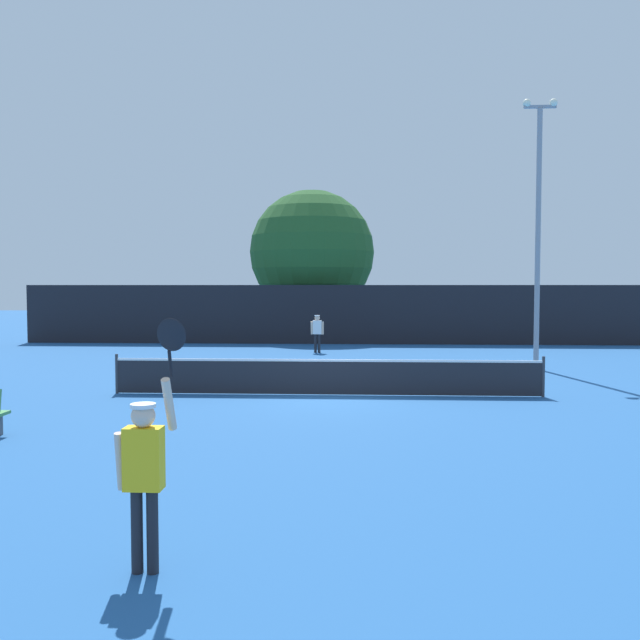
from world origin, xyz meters
name	(u,v)px	position (x,y,z in m)	size (l,w,h in m)	color
ground_plane	(326,395)	(0.00, 0.00, 0.00)	(120.00, 120.00, 0.00)	#235693
tennis_net	(327,376)	(0.00, 0.00, 0.51)	(11.46, 0.08, 1.07)	#232328
perimeter_fence	(340,315)	(0.00, 15.77, 1.48)	(32.04, 0.12, 2.96)	black
player_serving	(145,461)	(-1.36, -11.17, 1.15)	(0.67, 0.40, 2.59)	yellow
player_receiving	(317,330)	(-0.89, 11.37, 1.00)	(0.57, 0.24, 1.64)	white
tennis_ball	(321,377)	(-0.31, 3.20, 0.03)	(0.07, 0.07, 0.07)	#CCE033
light_pole	(538,219)	(7.09, 6.00, 5.24)	(1.18, 0.28, 9.33)	gray
large_tree	(312,253)	(-1.67, 19.97, 4.78)	(6.97, 6.97, 8.27)	brown
parked_car_near	(222,320)	(-7.47, 23.39, 0.78)	(2.19, 4.32, 1.69)	black
parked_car_mid	(370,320)	(1.67, 24.39, 0.78)	(2.00, 4.24, 1.69)	black
parked_car_far	(452,322)	(6.46, 21.85, 0.78)	(2.06, 4.27, 1.69)	white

